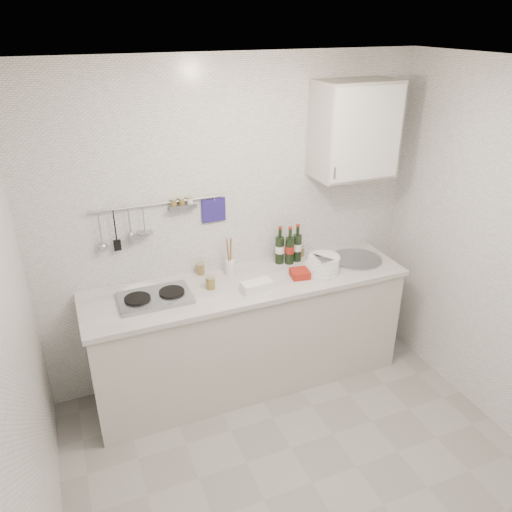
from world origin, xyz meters
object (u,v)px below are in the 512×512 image
at_px(wall_cabinet, 355,129).
at_px(plate_stack_sink, 322,264).
at_px(wine_bottles, 289,244).
at_px(utensil_crock, 230,265).
at_px(plate_stack_hob, 142,296).

distance_m(wall_cabinet, plate_stack_sink, 1.04).
distance_m(plate_stack_sink, wine_bottles, 0.31).
relative_size(wine_bottles, utensil_crock, 1.02).
relative_size(wall_cabinet, plate_stack_hob, 2.13).
xyz_separation_m(wall_cabinet, plate_stack_hob, (-1.68, -0.05, -1.02)).
height_order(wall_cabinet, utensil_crock, wall_cabinet).
bearing_deg(utensil_crock, wine_bottles, 0.82).
height_order(wine_bottles, utensil_crock, wine_bottles).
xyz_separation_m(plate_stack_hob, plate_stack_sink, (1.38, -0.12, 0.04)).
xyz_separation_m(wall_cabinet, utensil_crock, (-0.98, 0.05, -0.96)).
height_order(plate_stack_sink, utensil_crock, utensil_crock).
bearing_deg(utensil_crock, plate_stack_sink, -18.58).
relative_size(wall_cabinet, plate_stack_sink, 2.28).
bearing_deg(wall_cabinet, plate_stack_hob, -178.22).
bearing_deg(wine_bottles, plate_stack_hob, -174.72).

